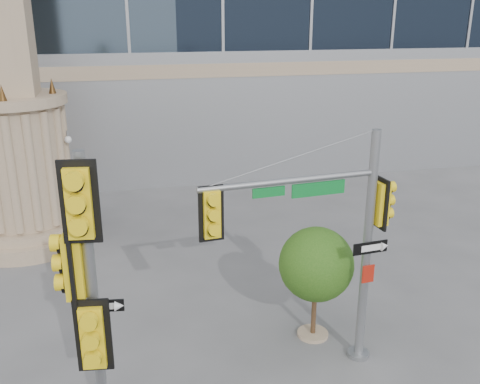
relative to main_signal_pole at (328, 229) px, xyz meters
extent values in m
plane|color=#545456|center=(-1.45, -0.07, -3.34)|extent=(120.00, 120.00, 0.00)
cylinder|color=#9E876B|center=(-7.45, 8.93, -3.09)|extent=(4.40, 4.40, 0.50)
cylinder|color=#9E876B|center=(-7.45, 8.93, -2.69)|extent=(3.80, 3.80, 0.30)
cylinder|color=#9E876B|center=(-7.45, 8.93, -0.54)|extent=(3.00, 3.00, 4.00)
cylinder|color=#9E876B|center=(-7.45, 8.93, 1.61)|extent=(3.50, 3.50, 0.30)
cone|color=#472D14|center=(-6.15, 8.93, 2.01)|extent=(0.24, 0.24, 0.50)
cylinder|color=slate|center=(0.97, 0.10, -3.28)|extent=(0.50, 0.50, 0.11)
cylinder|color=slate|center=(0.97, 0.10, -0.64)|extent=(0.20, 0.20, 5.38)
cylinder|color=slate|center=(-0.91, -0.09, 1.15)|extent=(3.76, 0.49, 0.13)
cube|color=#0E762C|center=(-0.28, -0.04, 0.93)|extent=(1.16, 0.15, 0.29)
cube|color=yellow|center=(-2.52, -0.24, 0.66)|extent=(0.52, 0.30, 1.12)
cube|color=yellow|center=(1.22, 0.12, 0.43)|extent=(0.30, 0.52, 1.12)
cube|color=black|center=(0.98, -0.03, -0.51)|extent=(0.82, 0.11, 0.27)
cube|color=#AB1D0F|center=(0.98, -0.03, -1.14)|extent=(0.29, 0.05, 0.41)
cylinder|color=slate|center=(-4.77, -1.07, -0.55)|extent=(0.20, 0.20, 5.57)
cube|color=yellow|center=(-4.80, -1.32, 1.45)|extent=(0.65, 0.39, 1.39)
cube|color=yellow|center=(-5.01, -1.04, 0.23)|extent=(0.39, 0.65, 1.39)
cube|color=yellow|center=(-4.80, -1.32, -1.00)|extent=(0.65, 0.39, 1.39)
cube|color=black|center=(-4.59, -1.23, -0.50)|extent=(0.69, 0.12, 0.22)
cylinder|color=#9E876B|center=(0.22, 1.13, -3.29)|extent=(0.77, 0.77, 0.09)
cylinder|color=#382314|center=(0.22, 1.13, -2.57)|extent=(0.12, 0.12, 1.53)
sphere|color=#215212|center=(0.22, 1.13, -1.38)|extent=(1.79, 1.79, 1.79)
sphere|color=#215212|center=(0.61, 1.34, -1.63)|extent=(1.11, 1.11, 1.11)
sphere|color=#215212|center=(-0.08, 0.91, -1.59)|extent=(0.94, 0.94, 0.94)
camera|label=1|loc=(-4.11, -9.64, 4.31)|focal=40.00mm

